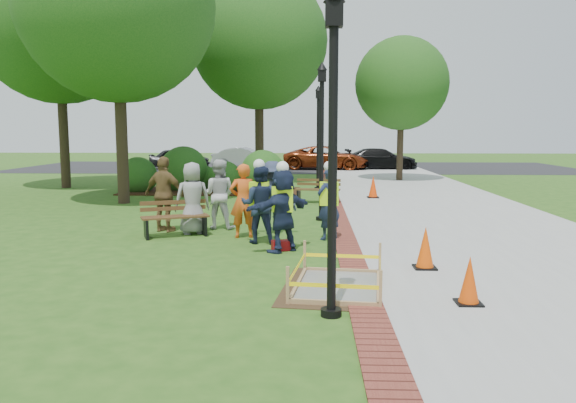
{
  "coord_description": "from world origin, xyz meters",
  "views": [
    {
      "loc": [
        0.97,
        -10.24,
        2.46
      ],
      "look_at": [
        0.5,
        1.2,
        1.0
      ],
      "focal_mm": 35.0,
      "sensor_mm": 36.0,
      "label": 1
    }
  ],
  "objects_px": {
    "hivis_worker_b": "(329,201)",
    "bench_near": "(175,225)",
    "wet_concrete_pad": "(338,273)",
    "hivis_worker_c": "(259,202)",
    "hivis_worker_a": "(283,207)",
    "lamp_near": "(333,129)",
    "cone_front": "(469,282)"
  },
  "relations": [
    {
      "from": "hivis_worker_b",
      "to": "bench_near",
      "type": "bearing_deg",
      "value": 176.56
    },
    {
      "from": "wet_concrete_pad",
      "to": "bench_near",
      "type": "relative_size",
      "value": 1.55
    },
    {
      "from": "bench_near",
      "to": "hivis_worker_c",
      "type": "distance_m",
      "value": 2.22
    },
    {
      "from": "bench_near",
      "to": "wet_concrete_pad",
      "type": "bearing_deg",
      "value": -49.09
    },
    {
      "from": "bench_near",
      "to": "hivis_worker_c",
      "type": "bearing_deg",
      "value": -17.66
    },
    {
      "from": "hivis_worker_c",
      "to": "hivis_worker_a",
      "type": "bearing_deg",
      "value": -57.62
    },
    {
      "from": "lamp_near",
      "to": "hivis_worker_c",
      "type": "relative_size",
      "value": 2.31
    },
    {
      "from": "cone_front",
      "to": "lamp_near",
      "type": "relative_size",
      "value": 0.17
    },
    {
      "from": "hivis_worker_a",
      "to": "hivis_worker_c",
      "type": "xyz_separation_m",
      "value": [
        -0.55,
        0.87,
        -0.0
      ]
    },
    {
      "from": "hivis_worker_c",
      "to": "cone_front",
      "type": "bearing_deg",
      "value": -51.82
    },
    {
      "from": "hivis_worker_a",
      "to": "hivis_worker_b",
      "type": "xyz_separation_m",
      "value": [
        0.98,
        1.3,
        -0.03
      ]
    },
    {
      "from": "cone_front",
      "to": "wet_concrete_pad",
      "type": "bearing_deg",
      "value": 156.3
    },
    {
      "from": "hivis_worker_c",
      "to": "lamp_near",
      "type": "bearing_deg",
      "value": -73.82
    },
    {
      "from": "lamp_near",
      "to": "wet_concrete_pad",
      "type": "bearing_deg",
      "value": 83.47
    },
    {
      "from": "bench_near",
      "to": "lamp_near",
      "type": "bearing_deg",
      "value": -57.99
    },
    {
      "from": "cone_front",
      "to": "hivis_worker_c",
      "type": "height_order",
      "value": "hivis_worker_c"
    },
    {
      "from": "cone_front",
      "to": "hivis_worker_a",
      "type": "relative_size",
      "value": 0.38
    },
    {
      "from": "wet_concrete_pad",
      "to": "hivis_worker_b",
      "type": "height_order",
      "value": "hivis_worker_b"
    },
    {
      "from": "lamp_near",
      "to": "hivis_worker_a",
      "type": "height_order",
      "value": "lamp_near"
    },
    {
      "from": "cone_front",
      "to": "hivis_worker_a",
      "type": "xyz_separation_m",
      "value": [
        -2.81,
        3.41,
        0.58
      ]
    },
    {
      "from": "hivis_worker_b",
      "to": "hivis_worker_c",
      "type": "bearing_deg",
      "value": -164.29
    },
    {
      "from": "wet_concrete_pad",
      "to": "lamp_near",
      "type": "xyz_separation_m",
      "value": [
        -0.15,
        -1.35,
        2.25
      ]
    },
    {
      "from": "hivis_worker_a",
      "to": "bench_near",
      "type": "bearing_deg",
      "value": 149.5
    },
    {
      "from": "wet_concrete_pad",
      "to": "hivis_worker_c",
      "type": "relative_size",
      "value": 1.35
    },
    {
      "from": "bench_near",
      "to": "cone_front",
      "type": "height_order",
      "value": "bench_near"
    },
    {
      "from": "bench_near",
      "to": "lamp_near",
      "type": "distance_m",
      "value": 6.83
    },
    {
      "from": "wet_concrete_pad",
      "to": "hivis_worker_a",
      "type": "xyz_separation_m",
      "value": [
        -1.0,
        2.61,
        0.68
      ]
    },
    {
      "from": "hivis_worker_b",
      "to": "lamp_near",
      "type": "bearing_deg",
      "value": -91.38
    },
    {
      "from": "wet_concrete_pad",
      "to": "hivis_worker_b",
      "type": "bearing_deg",
      "value": 90.41
    },
    {
      "from": "wet_concrete_pad",
      "to": "bench_near",
      "type": "distance_m",
      "value": 5.46
    },
    {
      "from": "wet_concrete_pad",
      "to": "lamp_near",
      "type": "bearing_deg",
      "value": -96.53
    },
    {
      "from": "lamp_near",
      "to": "cone_front",
      "type": "bearing_deg",
      "value": 15.77
    }
  ]
}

